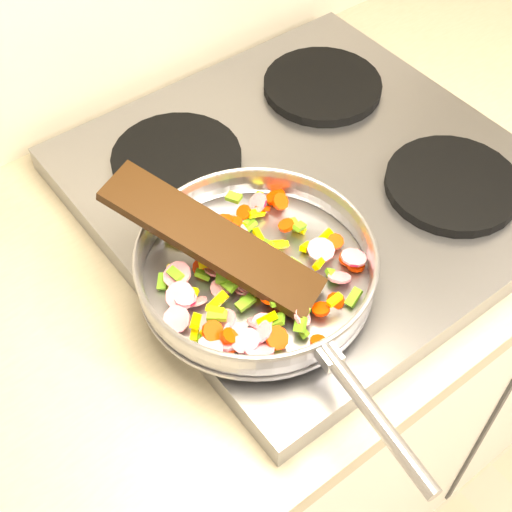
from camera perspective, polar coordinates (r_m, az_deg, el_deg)
cooktop at (r=1.05m, az=4.43°, el=5.67°), size 0.60×0.60×0.04m
grate_fl at (r=0.90m, az=3.47°, el=-1.99°), size 0.19×0.19×0.02m
grate_fr at (r=1.04m, az=15.44°, el=5.54°), size 0.19×0.19×0.02m
grate_bl at (r=1.05m, az=-6.37°, el=7.74°), size 0.19×0.19×0.02m
grate_br at (r=1.18m, az=5.34°, el=13.41°), size 0.19×0.19×0.02m
saute_pan at (r=0.87m, az=0.10°, el=-0.77°), size 0.33×0.50×0.05m
vegetable_heap at (r=0.86m, az=-0.37°, el=-1.87°), size 0.27×0.27×0.05m
wooden_spatula at (r=0.85m, az=-3.53°, el=1.32°), size 0.18×0.28×0.09m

